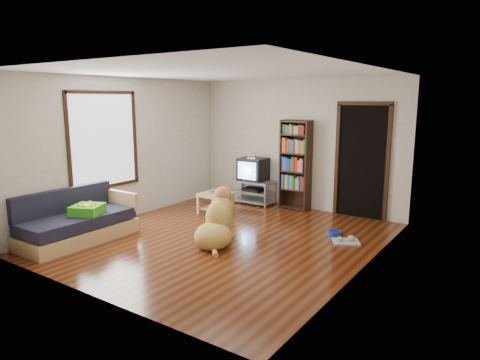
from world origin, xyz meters
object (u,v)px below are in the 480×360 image
Objects in this scene: crt_tv at (254,169)px; bookshelf at (296,160)px; green_cushion at (87,210)px; coffee_table at (215,199)px; tv_stand at (253,191)px; dog_bowl at (334,233)px; grey_rag at (346,242)px; sofa at (77,224)px; dog at (217,223)px; laptop at (214,193)px.

bookshelf is at bearing 4.32° from crt_tv.
green_cushion is 2.53m from coffee_table.
dog_bowl is at bearing -25.80° from tv_stand.
sofa is (-3.57, -2.27, 0.25)m from grey_rag.
tv_stand reaches higher than coffee_table.
crt_tv reaches higher than coffee_table.
grey_rag is 2.80m from coffee_table.
tv_stand is 1.55× the size of crt_tv.
green_cushion is at bearing -142.55° from dog_bowl.
coffee_table is at bearing -133.57° from bookshelf.
green_cushion is 0.24× the size of sofa.
green_cushion is at bearing -151.59° from dog.
dog is (1.15, -1.41, -0.08)m from laptop.
bookshelf is (1.13, 1.21, 0.59)m from laptop.
green_cushion is at bearing -116.48° from bookshelf.
dog is (1.82, 0.98, -0.16)m from green_cushion.
coffee_table is at bearing 49.00° from green_cushion.
sofa is (-0.80, -2.51, -0.15)m from laptop.
green_cushion is 4.10m from grey_rag.
green_cushion is at bearing -93.56° from laptop.
crt_tv is at bearing 110.79° from dog.
sofa is (-0.97, -3.63, -0.01)m from tv_stand.
crt_tv is (-2.60, 1.38, 0.73)m from grey_rag.
dog_bowl is 0.55× the size of grey_rag.
laptop is 1.42× the size of dog_bowl.
grey_rag is at bearing 32.45° from sofa.
dog reaches higher than coffee_table.
grey_rag is 0.22× the size of bookshelf.
sofa reaches higher than tv_stand.
dog is (1.15, -1.44, 0.05)m from coffee_table.
coffee_table is at bearing 72.58° from sofa.
green_cushion is 0.29m from sofa.
crt_tv is 0.32× the size of sofa.
laptop is 0.31× the size of dog.
crt_tv reaches higher than sofa.
laptop is 1.20m from crt_tv.
bookshelf is (-1.35, 1.20, 0.96)m from dog_bowl.
coffee_table reaches higher than grey_rag.
sofa is (-3.27, -2.52, 0.22)m from dog_bowl.
laptop reaches higher than dog_bowl.
bookshelf reaches higher than crt_tv.
tv_stand is at bearing -90.00° from crt_tv.
coffee_table is (0.67, 2.43, -0.21)m from green_cushion.
grey_rag is at bearing 7.18° from laptop.
grey_rag is (0.30, -0.25, -0.03)m from dog_bowl.
tv_stand reaches higher than laptop.
dog reaches higher than laptop.
crt_tv is at bearing -175.68° from bookshelf.
dog is at bearing 29.40° from sofa.
sofa reaches higher than grey_rag.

